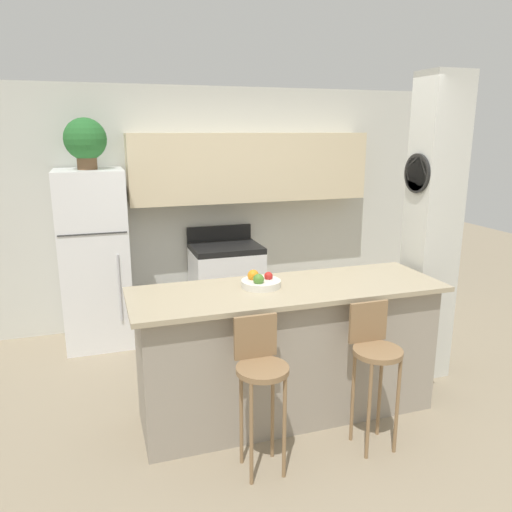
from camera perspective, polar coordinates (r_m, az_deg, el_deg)
The scene contains 11 objects.
ground_plane at distance 4.02m, azimuth 3.52°, elevation -17.29°, with size 14.00×14.00×0.00m, color gray.
wall_back at distance 5.52m, azimuth -3.00°, elevation 7.49°, with size 5.60×0.38×2.55m.
pillar_right at distance 4.42m, azimuth 19.44°, elevation 2.71°, with size 0.38×0.32×2.55m.
counter_bar at distance 3.78m, azimuth 3.64°, elevation -10.75°, with size 2.28×0.74×1.00m.
refrigerator at distance 5.14m, azimuth -17.93°, elevation -0.34°, with size 0.64×0.65×1.74m.
stove_range at distance 5.44m, azimuth -3.42°, elevation -3.36°, with size 0.73×0.61×1.07m.
bar_stool_left at distance 3.13m, azimuth 0.54°, elevation -13.17°, with size 0.32×0.32×0.99m.
bar_stool_right at distance 3.44m, azimuth 13.40°, elevation -10.93°, with size 0.32×0.32×0.99m.
potted_plant_on_fridge at distance 4.99m, azimuth -18.93°, elevation 12.37°, with size 0.39×0.39×0.47m.
fruit_bowl at distance 3.59m, azimuth 0.50°, elevation -2.98°, with size 0.29×0.29×0.12m.
trash_bin at distance 5.17m, azimuth -11.29°, elevation -7.77°, with size 0.28×0.28×0.38m.
Camera 1 is at (-1.29, -3.18, 2.10)m, focal length 35.00 mm.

